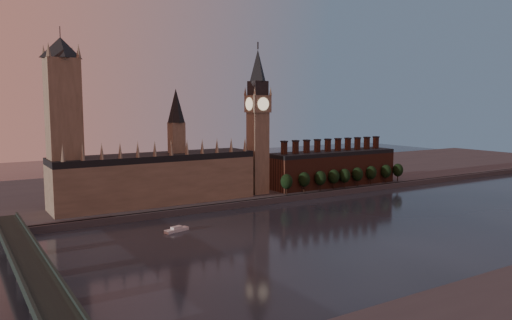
{
  "coord_description": "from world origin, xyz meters",
  "views": [
    {
      "loc": [
        -178.92,
        -189.84,
        68.41
      ],
      "look_at": [
        -25.89,
        55.0,
        35.55
      ],
      "focal_mm": 35.0,
      "sensor_mm": 36.0,
      "label": 1
    }
  ],
  "objects_px": {
    "big_ben": "(258,120)",
    "westminster_bridge": "(34,276)",
    "victoria_tower": "(64,120)",
    "river_boat": "(177,229)"
  },
  "relations": [
    {
      "from": "victoria_tower",
      "to": "river_boat",
      "type": "height_order",
      "value": "victoria_tower"
    },
    {
      "from": "victoria_tower",
      "to": "big_ben",
      "type": "height_order",
      "value": "victoria_tower"
    },
    {
      "from": "big_ben",
      "to": "river_boat",
      "type": "height_order",
      "value": "big_ben"
    },
    {
      "from": "big_ben",
      "to": "westminster_bridge",
      "type": "relative_size",
      "value": 0.54
    },
    {
      "from": "westminster_bridge",
      "to": "river_boat",
      "type": "xyz_separation_m",
      "value": [
        78.48,
        57.24,
        -6.37
      ]
    },
    {
      "from": "victoria_tower",
      "to": "big_ben",
      "type": "bearing_deg",
      "value": -2.2
    },
    {
      "from": "victoria_tower",
      "to": "big_ben",
      "type": "distance_m",
      "value": 130.12
    },
    {
      "from": "westminster_bridge",
      "to": "big_ben",
      "type": "bearing_deg",
      "value": 34.33
    },
    {
      "from": "westminster_bridge",
      "to": "river_boat",
      "type": "bearing_deg",
      "value": 36.1
    },
    {
      "from": "river_boat",
      "to": "victoria_tower",
      "type": "bearing_deg",
      "value": 110.03
    }
  ]
}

